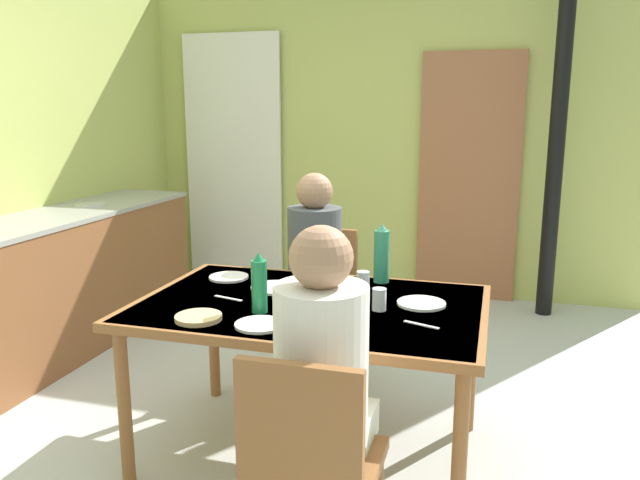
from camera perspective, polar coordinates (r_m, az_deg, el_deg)
ground_plane at (r=3.14m, az=-4.60°, el=-17.82°), size 6.99×6.99×0.00m
wall_back at (r=5.33m, az=5.54°, el=9.28°), size 4.32×0.10×2.61m
door_wooden at (r=5.19m, az=13.54°, el=5.53°), size 0.80×0.05×2.00m
stove_pipe_column at (r=4.90m, az=20.96°, el=8.30°), size 0.12×0.12×2.61m
curtain_panel at (r=5.64m, az=-7.98°, el=7.25°), size 0.90×0.03×2.19m
kitchen_counter at (r=4.41m, az=-22.61°, el=-3.49°), size 0.61×2.33×0.91m
dining_table at (r=2.75m, az=-0.88°, el=-7.04°), size 1.51×0.99×0.73m
chair_near_diner at (r=2.02m, az=-0.93°, el=-19.88°), size 0.40×0.40×0.87m
chair_far_diner at (r=3.63m, az=0.06°, el=-5.02°), size 0.40×0.40×0.87m
person_near_diner at (r=2.00m, az=0.21°, el=-10.98°), size 0.30×0.37×0.77m
person_far_diner at (r=3.42m, az=-0.57°, el=-1.13°), size 0.30×0.37×0.77m
water_bottle_green_near at (r=2.58m, az=-5.62°, el=-4.09°), size 0.07×0.07×0.26m
water_bottle_green_far at (r=3.02m, az=5.70°, el=-1.35°), size 0.08×0.08×0.29m
dinner_plate_near_left at (r=2.93m, az=-4.24°, el=-4.39°), size 0.23×0.23×0.01m
dinner_plate_near_right at (r=3.14m, az=-8.40°, el=-3.40°), size 0.20×0.20×0.01m
dinner_plate_far_center at (r=2.46m, az=-5.59°, el=-7.76°), size 0.20×0.20×0.01m
dinner_plate_far_side at (r=2.73m, az=9.32°, el=-5.78°), size 0.21×0.21×0.01m
drinking_glass_by_near_diner at (r=2.84m, az=3.98°, el=-3.94°), size 0.06×0.06×0.11m
drinking_glass_by_far_diner at (r=2.63m, az=5.48°, el=-5.46°), size 0.06×0.06×0.09m
bread_plate_sliced at (r=2.56m, az=-11.13°, el=-7.02°), size 0.19×0.19×0.02m
cutlery_knife_near at (r=2.81m, az=-8.45°, el=-5.33°), size 0.15×0.05×0.00m
cutlery_fork_near at (r=2.52m, az=3.16°, el=-7.32°), size 0.10×0.13×0.00m
cutlery_knife_far at (r=2.49m, az=9.32°, el=-7.71°), size 0.15×0.07×0.00m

